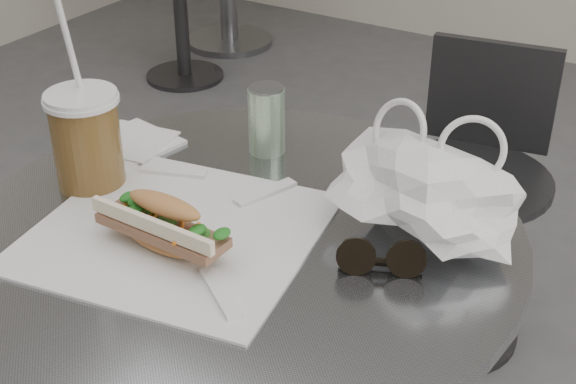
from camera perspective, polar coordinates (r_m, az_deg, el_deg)
The scene contains 10 objects.
cafe_table at distance 1.25m, azimuth -2.92°, elevation -13.04°, with size 0.76×0.76×0.74m.
chair_far at distance 1.93m, azimuth 12.57°, elevation -1.79°, with size 0.37×0.39×0.70m.
bg_chair at distance 3.36m, azimuth -8.10°, elevation 12.75°, with size 0.37×0.37×0.69m.
sandwich_paper at distance 1.07m, azimuth -7.95°, elevation -2.80°, with size 0.36×0.34×0.00m, color white.
banh_mi at distance 1.02m, azimuth -8.84°, elevation -2.35°, with size 0.23×0.09×0.08m.
iced_coffee at distance 1.18m, azimuth -14.15°, elevation 3.77°, with size 0.11×0.11×0.31m.
sunglasses at distance 0.99m, azimuth 6.63°, elevation -4.80°, with size 0.11×0.07×0.05m.
plastic_bag at distance 1.05m, azimuth 9.62°, elevation 0.07°, with size 0.24×0.19×0.12m, color white, non-canonical shape.
napkin_stack at distance 1.30m, azimuth -11.08°, elevation 3.46°, with size 0.15×0.15×0.01m.
drink_can at distance 1.24m, azimuth -1.53°, elevation 5.16°, with size 0.06×0.06×0.11m.
Camera 1 is at (0.52, -0.54, 1.33)m, focal length 50.00 mm.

